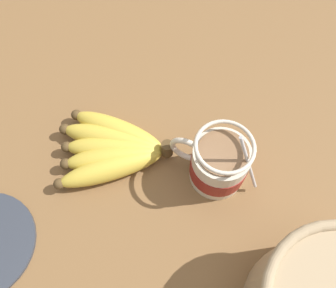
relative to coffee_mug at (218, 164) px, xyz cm
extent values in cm
cube|color=brown|center=(4.38, 3.75, -6.24)|extent=(128.62, 128.62, 3.55)
cylinder|color=beige|center=(-0.14, 0.00, -0.24)|extent=(8.90, 8.90, 8.45)
cylinder|color=maroon|center=(-0.14, 0.00, -0.79)|extent=(9.10, 9.10, 3.67)
torus|color=beige|center=(5.32, 0.00, 0.78)|extent=(5.94, 0.90, 5.94)
cylinder|color=#846042|center=(-0.14, 0.00, 4.08)|extent=(7.70, 7.70, 0.40)
torus|color=beige|center=(-0.14, 0.00, 6.03)|extent=(8.90, 8.90, 0.60)
cylinder|color=silver|center=(-4.21, 0.00, 3.36)|extent=(5.49, 0.50, 12.84)
ellipsoid|color=silver|center=(-1.70, 0.00, -2.97)|extent=(3.00, 2.00, 0.80)
cylinder|color=#4C381E|center=(8.77, -0.03, -1.56)|extent=(2.00, 2.00, 3.00)
ellipsoid|color=gold|center=(18.18, -0.18, -2.34)|extent=(16.89, 4.53, 4.26)
sphere|color=#4C381E|center=(26.59, -0.32, -2.34)|extent=(1.92, 1.92, 1.92)
ellipsoid|color=gold|center=(18.36, 1.62, -2.35)|extent=(17.93, 7.14, 4.24)
sphere|color=#4C381E|center=(26.96, 3.09, -2.35)|extent=(1.91, 1.91, 1.91)
ellipsoid|color=gold|center=(17.28, 3.14, -2.40)|extent=(16.59, 9.52, 4.14)
sphere|color=#4C381E|center=(24.86, 5.96, -2.40)|extent=(1.86, 1.86, 1.86)
ellipsoid|color=gold|center=(16.48, 4.62, -2.40)|extent=(15.84, 11.81, 4.14)
sphere|color=#4C381E|center=(23.33, 8.75, -2.40)|extent=(1.86, 1.86, 1.86)
ellipsoid|color=gold|center=(15.99, 6.41, -2.43)|extent=(15.66, 14.59, 4.08)
sphere|color=#4C381E|center=(22.46, 12.19, -2.43)|extent=(1.84, 1.84, 1.84)
camera|label=1|loc=(-1.11, 22.90, 46.95)|focal=35.00mm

